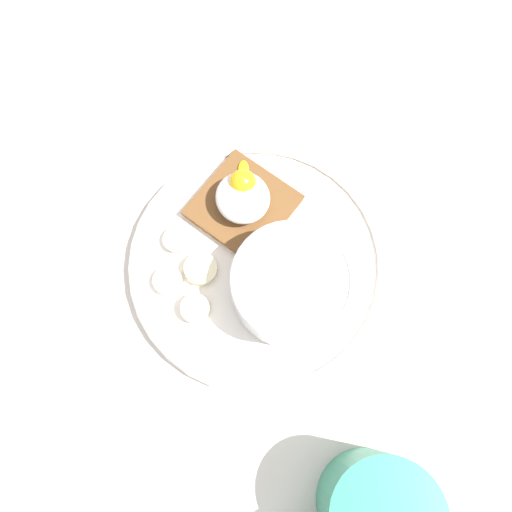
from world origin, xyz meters
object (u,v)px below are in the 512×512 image
object	(u,v)px
oatmeal_bowl	(291,285)
coffee_mug	(375,511)
toast_slice	(243,206)
poached_egg	(243,195)
banana_slice_front	(201,269)
banana_slice_left	(177,240)
banana_slice_right	(195,308)
banana_slice_back	(168,281)

from	to	relation	value
oatmeal_bowl	coffee_mug	world-z (taller)	coffee_mug
toast_slice	poached_egg	distance (cm)	2.27
banana_slice_front	banana_slice_left	size ratio (longest dim) A/B	1.32
toast_slice	banana_slice_right	distance (cm)	12.34
oatmeal_bowl	banana_slice_front	world-z (taller)	oatmeal_bowl
coffee_mug	banana_slice_front	bearing A→B (deg)	-170.72
toast_slice	banana_slice_front	distance (cm)	8.46
banana_slice_right	poached_egg	bearing A→B (deg)	131.19
oatmeal_bowl	banana_slice_left	size ratio (longest dim) A/B	3.22
oatmeal_bowl	poached_egg	size ratio (longest dim) A/B	1.51
oatmeal_bowl	banana_slice_back	xyz separation A→B (cm)	(-6.55, -10.83, -2.27)
toast_slice	banana_slice_back	xyz separation A→B (cm)	(4.11, -10.71, -0.13)
oatmeal_bowl	banana_slice_right	world-z (taller)	oatmeal_bowl
poached_egg	banana_slice_back	bearing A→B (deg)	-68.15
poached_egg	banana_slice_front	size ratio (longest dim) A/B	1.61
banana_slice_front	banana_slice_back	distance (cm)	3.61
toast_slice	banana_slice_back	distance (cm)	11.47
banana_slice_left	banana_slice_right	bearing A→B (deg)	-9.90
banana_slice_front	banana_slice_right	xyz separation A→B (cm)	(3.51, -2.21, 0.02)
oatmeal_bowl	banana_slice_front	distance (cm)	9.71
toast_slice	banana_slice_front	bearing A→B (deg)	-57.51
banana_slice_front	banana_slice_left	distance (cm)	4.23
poached_egg	banana_slice_front	bearing A→B (deg)	-56.64
oatmeal_bowl	banana_slice_back	bearing A→B (deg)	-121.15
toast_slice	banana_slice_left	size ratio (longest dim) A/B	3.50
banana_slice_right	oatmeal_bowl	bearing A→B (deg)	74.60
poached_egg	coffee_mug	world-z (taller)	coffee_mug
banana_slice_front	coffee_mug	distance (cm)	27.52
banana_slice_left	banana_slice_back	distance (cm)	4.59
banana_slice_right	toast_slice	bearing A→B (deg)	130.73
banana_slice_back	oatmeal_bowl	bearing A→B (deg)	58.85
oatmeal_bowl	banana_slice_left	xyz separation A→B (cm)	(-10.26, -8.13, -2.12)
banana_slice_front	oatmeal_bowl	bearing A→B (deg)	49.87
oatmeal_bowl	poached_egg	xyz separation A→B (cm)	(-10.89, -0.00, 0.12)
banana_slice_left	poached_egg	bearing A→B (deg)	94.43
banana_slice_back	banana_slice_right	distance (cm)	4.17
oatmeal_bowl	banana_slice_right	distance (cm)	10.03
coffee_mug	poached_egg	bearing A→B (deg)	174.91
banana_slice_right	banana_slice_back	bearing A→B (deg)	-160.90
poached_egg	banana_slice_right	world-z (taller)	poached_egg
banana_slice_back	coffee_mug	distance (cm)	28.75
toast_slice	poached_egg	size ratio (longest dim) A/B	1.64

